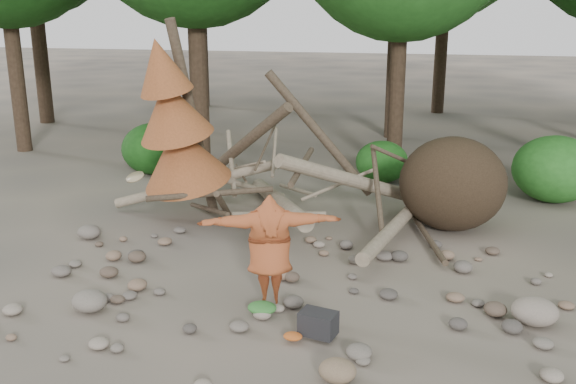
# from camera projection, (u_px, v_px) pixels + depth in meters

# --- Properties ---
(ground) EXTENTS (120.00, 120.00, 0.00)m
(ground) POSITION_uv_depth(u_px,v_px,m) (279.00, 303.00, 10.16)
(ground) COLOR #514C44
(ground) RESTS_ON ground
(deadfall_pile) EXTENTS (8.55, 5.24, 3.30)m
(deadfall_pile) POSITION_uv_depth(u_px,v_px,m) (424.00, 185.00, 13.39)
(deadfall_pile) COLOR #332619
(deadfall_pile) RESTS_ON ground
(dead_conifer) EXTENTS (2.06, 2.16, 4.35)m
(dead_conifer) POSITION_uv_depth(u_px,v_px,m) (176.00, 127.00, 13.44)
(dead_conifer) COLOR #4C3F30
(dead_conifer) RESTS_ON ground
(bush_left) EXTENTS (1.80, 1.80, 1.44)m
(bush_left) POSITION_uv_depth(u_px,v_px,m) (154.00, 149.00, 17.95)
(bush_left) COLOR #184B14
(bush_left) RESTS_ON ground
(bush_mid) EXTENTS (1.40, 1.40, 1.12)m
(bush_mid) POSITION_uv_depth(u_px,v_px,m) (382.00, 162.00, 17.10)
(bush_mid) COLOR #205F1B
(bush_mid) RESTS_ON ground
(bush_right) EXTENTS (2.00, 2.00, 1.60)m
(bush_right) POSITION_uv_depth(u_px,v_px,m) (555.00, 169.00, 15.32)
(bush_right) COLOR #297123
(bush_right) RESTS_ON ground
(frisbee_thrower) EXTENTS (3.19, 1.25, 2.09)m
(frisbee_thrower) POSITION_uv_depth(u_px,v_px,m) (269.00, 249.00, 9.77)
(frisbee_thrower) COLOR #9A4622
(frisbee_thrower) RESTS_ON ground
(backpack) EXTENTS (0.57, 0.44, 0.34)m
(backpack) POSITION_uv_depth(u_px,v_px,m) (318.00, 327.00, 9.04)
(backpack) COLOR black
(backpack) RESTS_ON ground
(cloth_green) EXTENTS (0.45, 0.37, 0.17)m
(cloth_green) POSITION_uv_depth(u_px,v_px,m) (262.00, 311.00, 9.71)
(cloth_green) COLOR #30702C
(cloth_green) RESTS_ON ground
(cloth_orange) EXTENTS (0.27, 0.22, 0.10)m
(cloth_orange) POSITION_uv_depth(u_px,v_px,m) (293.00, 340.00, 8.94)
(cloth_orange) COLOR #AA4F1D
(cloth_orange) RESTS_ON ground
(boulder_front_left) EXTENTS (0.55, 0.50, 0.33)m
(boulder_front_left) POSITION_uv_depth(u_px,v_px,m) (90.00, 301.00, 9.86)
(boulder_front_left) COLOR slate
(boulder_front_left) RESTS_ON ground
(boulder_front_right) EXTENTS (0.48, 0.43, 0.29)m
(boulder_front_right) POSITION_uv_depth(u_px,v_px,m) (338.00, 370.00, 8.00)
(boulder_front_right) COLOR #7B654D
(boulder_front_right) RESTS_ON ground
(boulder_mid_right) EXTENTS (0.68, 0.61, 0.41)m
(boulder_mid_right) POSITION_uv_depth(u_px,v_px,m) (535.00, 311.00, 9.43)
(boulder_mid_right) COLOR gray
(boulder_mid_right) RESTS_ON ground
(boulder_mid_left) EXTENTS (0.47, 0.42, 0.28)m
(boulder_mid_left) POSITION_uv_depth(u_px,v_px,m) (89.00, 232.00, 12.97)
(boulder_mid_left) COLOR #676057
(boulder_mid_left) RESTS_ON ground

